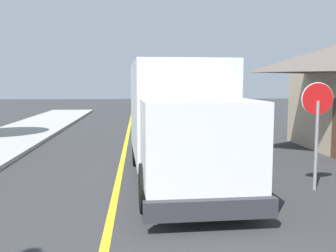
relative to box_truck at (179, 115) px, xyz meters
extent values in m
cube|color=gold|center=(-1.65, 1.53, -1.76)|extent=(0.16, 56.00, 0.01)
cube|color=silver|center=(-0.03, 0.73, 0.13)|extent=(2.63, 5.10, 2.60)
cube|color=silver|center=(0.13, -2.76, -0.32)|extent=(2.37, 2.10, 1.70)
cube|color=#1E2D3D|center=(0.17, -3.66, 0.06)|extent=(2.04, 0.17, 0.75)
cube|color=#2D2D33|center=(0.18, -3.84, -1.35)|extent=(2.41, 0.31, 0.36)
cylinder|color=black|center=(1.17, -2.52, -1.27)|extent=(0.35, 1.01, 1.00)
cylinder|color=black|center=(-0.93, -2.61, -1.27)|extent=(0.35, 1.01, 1.00)
cylinder|color=black|center=(0.96, 2.03, -1.27)|extent=(0.35, 1.01, 1.00)
cylinder|color=black|center=(-1.14, 1.93, -1.27)|extent=(0.35, 1.01, 1.00)
cube|color=#B7B7BC|center=(0.89, 7.55, -1.12)|extent=(1.95, 4.46, 0.76)
cube|color=#1E2D3D|center=(0.89, 7.70, -0.42)|extent=(1.65, 1.85, 0.64)
cylinder|color=black|center=(1.63, 6.12, -1.45)|extent=(0.24, 0.65, 0.64)
cylinder|color=black|center=(0.05, 6.17, -1.45)|extent=(0.24, 0.65, 0.64)
cylinder|color=black|center=(1.72, 8.93, -1.45)|extent=(0.24, 0.65, 0.64)
cylinder|color=black|center=(0.15, 8.98, -1.45)|extent=(0.24, 0.65, 0.64)
cube|color=silver|center=(0.69, 14.46, -1.12)|extent=(1.98, 4.47, 0.76)
cube|color=#1E2D3D|center=(0.69, 14.61, -0.42)|extent=(1.66, 1.87, 0.64)
cylinder|color=black|center=(1.42, 13.02, -1.45)|extent=(0.25, 0.65, 0.64)
cylinder|color=black|center=(-0.16, 13.09, -1.45)|extent=(0.25, 0.65, 0.64)
cylinder|color=black|center=(1.53, 15.83, -1.45)|extent=(0.25, 0.65, 0.64)
cylinder|color=black|center=(-0.04, 15.90, -1.45)|extent=(0.25, 0.65, 0.64)
cube|color=#2D4793|center=(0.06, 21.34, -1.12)|extent=(1.84, 4.41, 0.76)
cube|color=#1E2D3D|center=(0.06, 21.49, -0.42)|extent=(1.60, 1.81, 0.64)
cylinder|color=black|center=(0.86, 19.94, -1.45)|extent=(0.23, 0.64, 0.64)
cylinder|color=black|center=(-0.72, 19.93, -1.45)|extent=(0.23, 0.64, 0.64)
cylinder|color=black|center=(0.84, 22.76, -1.45)|extent=(0.23, 0.64, 0.64)
cylinder|color=black|center=(-0.74, 22.74, -1.45)|extent=(0.23, 0.64, 0.64)
cube|color=#4C564C|center=(0.12, 27.10, -1.12)|extent=(1.83, 4.41, 0.76)
cube|color=#1E2D3D|center=(0.12, 27.25, -0.42)|extent=(1.60, 1.81, 0.64)
cylinder|color=black|center=(0.90, 25.68, -1.45)|extent=(0.22, 0.64, 0.64)
cylinder|color=black|center=(-0.68, 25.69, -1.45)|extent=(0.22, 0.64, 0.64)
cylinder|color=black|center=(0.92, 28.50, -1.45)|extent=(0.22, 0.64, 0.64)
cylinder|color=black|center=(-0.66, 28.51, -1.45)|extent=(0.22, 0.64, 0.64)
cylinder|color=gray|center=(3.25, -1.30, -0.67)|extent=(0.08, 0.08, 2.20)
cylinder|color=red|center=(3.25, -1.27, 0.48)|extent=(0.76, 0.03, 0.76)
cylinder|color=white|center=(3.25, -1.25, 0.48)|extent=(0.80, 0.02, 0.80)
camera|label=1|loc=(-1.08, -10.42, 0.89)|focal=41.69mm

